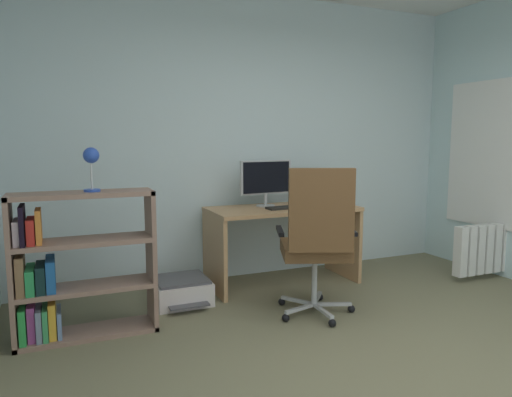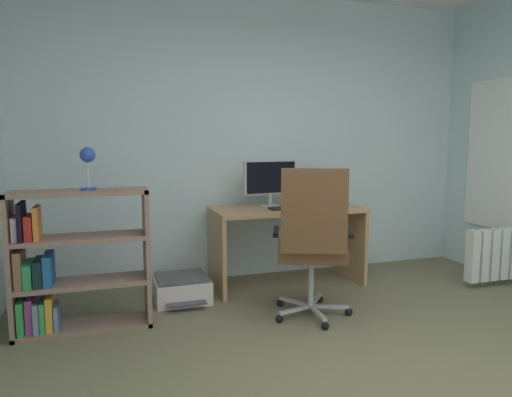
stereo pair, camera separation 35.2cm
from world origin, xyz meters
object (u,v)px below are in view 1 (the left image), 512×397
computer_mouse (312,205)px  desk_lamp (91,160)px  keyboard (284,208)px  monitor_main (266,179)px  office_chair (317,237)px  printer (181,291)px  radiator (495,248)px  monitor_secondary (318,183)px  bookshelf (68,272)px  desk (283,228)px

computer_mouse → desk_lamp: desk_lamp is taller
keyboard → computer_mouse: (0.29, -0.01, 0.01)m
keyboard → monitor_main: bearing=112.5°
monitor_main → office_chair: (-0.02, -1.01, -0.36)m
monitor_main → keyboard: size_ratio=1.57×
printer → radiator: size_ratio=0.52×
monitor_secondary → computer_mouse: bearing=-131.2°
bookshelf → radiator: size_ratio=1.02×
desk_lamp → office_chair: bearing=-13.0°
monitor_secondary → computer_mouse: monitor_secondary is taller
desk → bookshelf: (-1.91, -0.53, -0.07)m
keyboard → computer_mouse: size_ratio=3.40×
radiator → bookshelf: bearing=178.4°
monitor_main → computer_mouse: monitor_main is taller
office_chair → desk_lamp: 1.72m
bookshelf → monitor_main: bearing=19.9°
desk → bookshelf: bookshelf is taller
monitor_main → keyboard: 0.34m
desk → radiator: size_ratio=1.40×
monitor_main → printer: monitor_main is taller
keyboard → office_chair: bearing=-102.1°
monitor_secondary → monitor_main: bearing=-180.0°
keyboard → computer_mouse: computer_mouse is taller
desk_lamp → monitor_secondary: bearing=16.6°
monitor_main → bookshelf: size_ratio=0.52×
desk → monitor_secondary: bearing=13.9°
monitor_main → monitor_secondary: size_ratio=1.31×
monitor_main → monitor_secondary: bearing=0.0°
computer_mouse → radiator: bearing=-24.5°
bookshelf → desk_lamp: bearing=-0.2°
monitor_secondary → printer: size_ratio=0.78×
desk → printer: (-1.02, -0.15, -0.43)m
monitor_main → keyboard: (0.10, -0.20, -0.25)m
computer_mouse → printer: computer_mouse is taller
desk → monitor_main: size_ratio=2.61×
radiator → desk: bearing=162.4°
radiator → keyboard: bearing=165.0°
monitor_main → computer_mouse: (0.39, -0.21, -0.24)m
desk_lamp → monitor_main: bearing=22.0°
keyboard → printer: keyboard is taller
keyboard → computer_mouse: 0.29m
monitor_main → radiator: monitor_main is taller
monitor_secondary → keyboard: (-0.47, -0.20, -0.19)m
desk_lamp → radiator: size_ratio=0.30×
office_chair → printer: size_ratio=2.25×
monitor_main → radiator: 2.40m
computer_mouse → monitor_secondary: bearing=41.3°
monitor_secondary → keyboard: size_ratio=1.20×
computer_mouse → printer: 1.44m
office_chair → bookshelf: 1.80m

